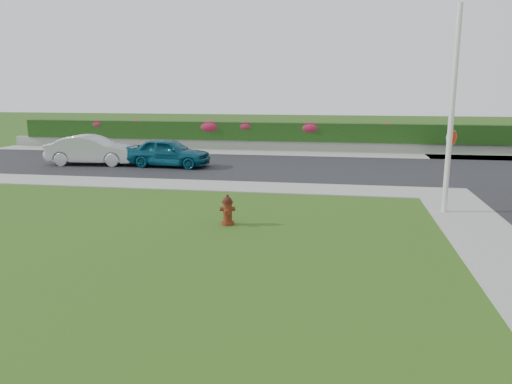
% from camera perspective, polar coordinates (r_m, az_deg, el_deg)
% --- Properties ---
extents(ground, '(120.00, 120.00, 0.00)m').
position_cam_1_polar(ground, '(10.83, -8.29, -8.85)').
color(ground, black).
rests_on(ground, ground).
extents(street_far, '(26.00, 8.00, 0.04)m').
position_cam_1_polar(street_far, '(25.29, -9.44, 3.14)').
color(street_far, black).
rests_on(street_far, ground).
extents(sidewalk_far, '(24.00, 2.00, 0.04)m').
position_cam_1_polar(sidewalk_far, '(21.11, -16.41, 1.08)').
color(sidewalk_far, gray).
rests_on(sidewalk_far, ground).
extents(curb_corner, '(2.00, 2.00, 0.04)m').
position_cam_1_polar(curb_corner, '(19.38, 20.72, -0.15)').
color(curb_corner, gray).
rests_on(curb_corner, ground).
extents(sidewalk_beyond, '(34.00, 2.00, 0.04)m').
position_cam_1_polar(sidewalk_beyond, '(29.18, 1.25, 4.46)').
color(sidewalk_beyond, gray).
rests_on(sidewalk_beyond, ground).
extents(retaining_wall, '(34.00, 0.40, 0.60)m').
position_cam_1_polar(retaining_wall, '(30.62, 1.66, 5.34)').
color(retaining_wall, gray).
rests_on(retaining_wall, ground).
extents(hedge, '(32.00, 0.90, 1.10)m').
position_cam_1_polar(hedge, '(30.63, 1.70, 6.94)').
color(hedge, black).
rests_on(hedge, retaining_wall).
extents(fire_hydrant, '(0.45, 0.43, 0.87)m').
position_cam_1_polar(fire_hydrant, '(14.05, -3.27, -2.13)').
color(fire_hydrant, '#4A1E0B').
rests_on(fire_hydrant, ground).
extents(sedan_teal, '(4.09, 1.85, 1.36)m').
position_cam_1_polar(sedan_teal, '(24.42, -9.96, 4.47)').
color(sedan_teal, navy).
rests_on(sedan_teal, street_far).
extents(sedan_silver, '(4.47, 1.87, 1.44)m').
position_cam_1_polar(sedan_silver, '(26.00, -18.21, 4.58)').
color(sedan_silver, '#B3B5BB').
rests_on(sedan_silver, street_far).
extents(utility_pole, '(0.16, 0.16, 6.16)m').
position_cam_1_polar(utility_pole, '(16.06, 21.47, 8.49)').
color(utility_pole, silver).
rests_on(utility_pole, ground).
extents(stop_sign, '(0.48, 0.42, 2.29)m').
position_cam_1_polar(stop_sign, '(19.99, 21.38, 4.97)').
color(stop_sign, slate).
rests_on(stop_sign, ground).
extents(flower_clump_a, '(1.23, 0.79, 0.62)m').
position_cam_1_polar(flower_clump_a, '(33.89, -17.51, 7.40)').
color(flower_clump_a, '#AA1D49').
rests_on(flower_clump_a, hedge).
extents(flower_clump_b, '(1.10, 0.71, 0.55)m').
position_cam_1_polar(flower_clump_b, '(32.79, -13.44, 7.53)').
color(flower_clump_b, '#AA1D49').
rests_on(flower_clump_b, hedge).
extents(flower_clump_c, '(1.53, 0.99, 0.77)m').
position_cam_1_polar(flower_clump_c, '(31.25, -5.24, 7.45)').
color(flower_clump_c, '#AA1D49').
rests_on(flower_clump_c, hedge).
extents(flower_clump_d, '(1.28, 0.83, 0.64)m').
position_cam_1_polar(flower_clump_d, '(30.75, -1.12, 7.51)').
color(flower_clump_d, '#AA1D49').
rests_on(flower_clump_d, hedge).
extents(flower_clump_e, '(1.45, 0.93, 0.73)m').
position_cam_1_polar(flower_clump_e, '(30.27, 6.22, 7.31)').
color(flower_clump_e, '#AA1D49').
rests_on(flower_clump_e, hedge).
extents(flower_clump_f, '(1.02, 0.66, 0.51)m').
position_cam_1_polar(flower_clump_f, '(30.33, 14.74, 7.17)').
color(flower_clump_f, '#AA1D49').
rests_on(flower_clump_f, hedge).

